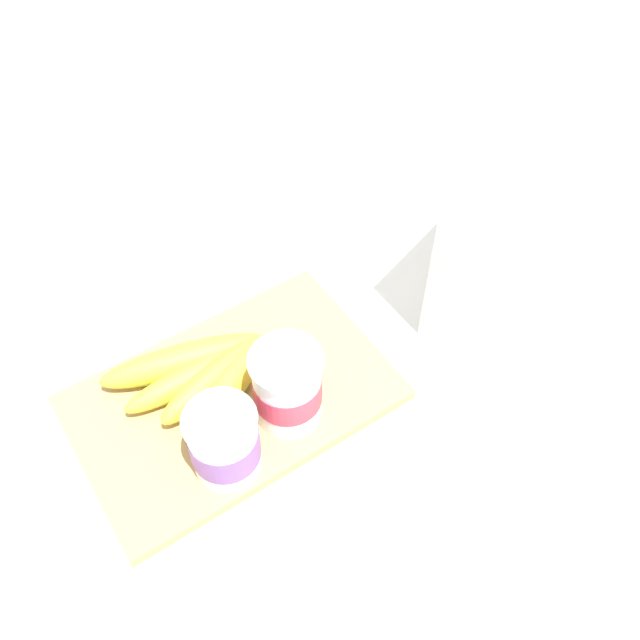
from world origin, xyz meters
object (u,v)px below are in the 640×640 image
at_px(yogurt_cup_front, 287,387).
at_px(cereal_box, 505,215).
at_px(cutting_board, 233,398).
at_px(banana_bunch, 204,373).
at_px(yogurt_cup_back, 224,442).

bearing_deg(yogurt_cup_front, cereal_box, -177.58).
height_order(cutting_board, cereal_box, cereal_box).
xyz_separation_m(yogurt_cup_front, banana_bunch, (0.06, -0.08, -0.03)).
height_order(cutting_board, banana_bunch, banana_bunch).
height_order(cereal_box, banana_bunch, cereal_box).
height_order(cereal_box, yogurt_cup_front, cereal_box).
height_order(cutting_board, yogurt_cup_back, yogurt_cup_back).
bearing_deg(cutting_board, yogurt_cup_back, 58.44).
bearing_deg(yogurt_cup_back, cutting_board, -121.56).
distance_m(yogurt_cup_front, banana_bunch, 0.10).
bearing_deg(cereal_box, cutting_board, 155.20).
relative_size(cutting_board, yogurt_cup_back, 3.93).
distance_m(cutting_board, yogurt_cup_front, 0.09).
bearing_deg(cereal_box, yogurt_cup_back, 166.71).
relative_size(yogurt_cup_front, banana_bunch, 0.50).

